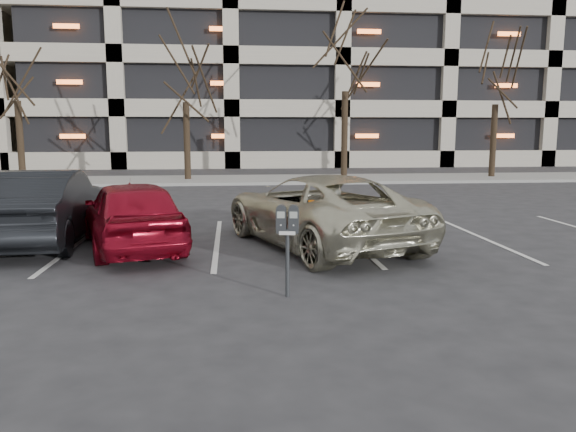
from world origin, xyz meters
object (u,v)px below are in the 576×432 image
object	(u,v)px
tree_b	(185,52)
car_dark	(43,207)
tree_a	(14,49)
suv_silver	(319,210)
parking_meter	(287,228)
car_red	(132,214)
tree_d	(498,58)
tree_c	(346,35)

from	to	relation	value
tree_b	car_dark	world-z (taller)	tree_b
tree_a	suv_silver	size ratio (longest dim) A/B	1.38
parking_meter	suv_silver	world-z (taller)	suv_silver
tree_b	car_red	size ratio (longest dim) A/B	1.90
tree_d	parking_meter	bearing A→B (deg)	-122.80
parking_meter	car_red	size ratio (longest dim) A/B	0.31
tree_d	suv_silver	bearing A→B (deg)	-126.09
car_dark	suv_silver	bearing A→B (deg)	169.11
tree_a	tree_d	bearing A→B (deg)	0.00
tree_b	parking_meter	world-z (taller)	tree_b
tree_a	car_red	distance (m)	16.62
tree_d	tree_a	bearing A→B (deg)	180.00
car_red	tree_c	bearing A→B (deg)	-133.28
tree_b	car_dark	xyz separation A→B (m)	(-1.86, -13.48, -4.79)
suv_silver	car_dark	world-z (taller)	car_dark
tree_b	car_dark	size ratio (longest dim) A/B	1.69
tree_c	tree_d	distance (m)	7.05
car_red	tree_b	bearing A→B (deg)	-107.11
tree_b	tree_c	bearing A→B (deg)	0.00
suv_silver	car_red	world-z (taller)	suv_silver
car_dark	parking_meter	bearing A→B (deg)	134.43
tree_a	tree_c	distance (m)	14.02
car_dark	tree_c	bearing A→B (deg)	-126.40
parking_meter	tree_a	bearing A→B (deg)	127.81
suv_silver	tree_d	bearing A→B (deg)	-145.88
tree_c	car_dark	bearing A→B (deg)	-123.31
tree_d	parking_meter	size ratio (longest dim) A/B	6.07
tree_c	parking_meter	world-z (taller)	tree_c
tree_b	tree_d	bearing A→B (deg)	0.00
tree_c	parking_meter	distance (m)	18.92
tree_b	car_dark	bearing A→B (deg)	-97.84
tree_b	suv_silver	distance (m)	15.46
tree_b	tree_d	world-z (taller)	tree_b
suv_silver	car_dark	xyz separation A→B (m)	(-5.48, 0.75, 0.04)
car_red	car_dark	size ratio (longest dim) A/B	0.89
tree_d	parking_meter	xyz separation A→B (m)	(-11.35, -17.61, -4.52)
tree_a	parking_meter	world-z (taller)	tree_a
parking_meter	suv_silver	distance (m)	3.52
car_red	car_dark	world-z (taller)	car_dark
tree_d	suv_silver	xyz separation A→B (m)	(-10.37, -14.23, -4.77)
tree_b	parking_meter	xyz separation A→B (m)	(2.65, -17.61, -4.58)
tree_c	parking_meter	size ratio (longest dim) A/B	7.03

